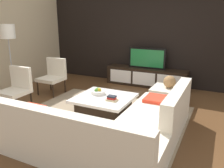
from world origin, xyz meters
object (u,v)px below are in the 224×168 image
at_px(media_console, 146,77).
at_px(decorative_ball, 170,82).
at_px(book_stack, 112,99).
at_px(fruit_bowl, 98,92).
at_px(television, 147,58).
at_px(accent_chair_near, 17,86).
at_px(coffee_table, 104,106).
at_px(floor_lamp, 8,36).
at_px(accent_chair_far, 53,74).
at_px(sectional_couch, 111,130).
at_px(ottoman, 169,97).

relative_size(media_console, decorative_ball, 8.43).
bearing_deg(book_stack, fruit_bowl, 151.50).
distance_m(television, accent_chair_near, 3.35).
bearing_deg(decorative_ball, coffee_table, -132.79).
height_order(floor_lamp, decorative_ball, floor_lamp).
xyz_separation_m(accent_chair_near, accent_chair_far, (-0.01, 1.15, -0.00)).
distance_m(media_console, fruit_bowl, 2.22).
bearing_deg(sectional_couch, coffee_table, 123.07).
bearing_deg(ottoman, book_stack, -122.80).
distance_m(fruit_bowl, accent_chair_far, 1.71).
distance_m(fruit_bowl, book_stack, 0.46).
height_order(fruit_bowl, decorative_ball, decorative_ball).
height_order(coffee_table, fruit_bowl, fruit_bowl).
relative_size(sectional_couch, book_stack, 12.02).
height_order(decorative_ball, book_stack, decorative_ball).
distance_m(media_console, accent_chair_near, 3.34).
xyz_separation_m(fruit_bowl, accent_chair_far, (-1.61, 0.60, 0.06)).
bearing_deg(ottoman, coffee_table, -132.79).
distance_m(television, sectional_couch, 3.33).
xyz_separation_m(accent_chair_far, decorative_ball, (2.79, 0.38, 0.04)).
xyz_separation_m(media_console, book_stack, (0.13, -2.42, 0.17)).
distance_m(sectional_couch, fruit_bowl, 1.33).
height_order(ottoman, fruit_bowl, fruit_bowl).
bearing_deg(decorative_ball, ottoman, 180.00).
relative_size(television, fruit_bowl, 3.65).
bearing_deg(ottoman, accent_chair_far, -172.15).
xyz_separation_m(ottoman, fruit_bowl, (-1.18, -0.98, 0.22)).
xyz_separation_m(coffee_table, accent_chair_near, (-1.78, -0.46, 0.29)).
xyz_separation_m(sectional_couch, book_stack, (-0.39, 0.83, 0.15)).
relative_size(ottoman, decorative_ball, 2.67).
height_order(television, accent_chair_far, television).
relative_size(sectional_couch, decorative_ball, 9.18).
distance_m(television, floor_lamp, 3.49).
bearing_deg(television, floor_lamp, -140.04).
xyz_separation_m(ottoman, decorative_ball, (0.00, 0.00, 0.33)).
relative_size(media_console, television, 2.16).
height_order(accent_chair_near, fruit_bowl, accent_chair_near).
bearing_deg(sectional_couch, fruit_bowl, 127.31).
bearing_deg(accent_chair_near, decorative_ball, 38.30).
distance_m(media_console, ottoman, 1.51).
xyz_separation_m(sectional_couch, ottoman, (0.38, 2.03, -0.07)).
relative_size(floor_lamp, accent_chair_far, 1.95).
relative_size(television, floor_lamp, 0.60).
height_order(sectional_couch, coffee_table, sectional_couch).
distance_m(coffee_table, book_stack, 0.34).
bearing_deg(decorative_ball, book_stack, -122.80).
height_order(coffee_table, book_stack, book_stack).
distance_m(media_console, sectional_couch, 3.29).
distance_m(coffee_table, floor_lamp, 2.81).
distance_m(floor_lamp, decorative_ball, 3.77).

